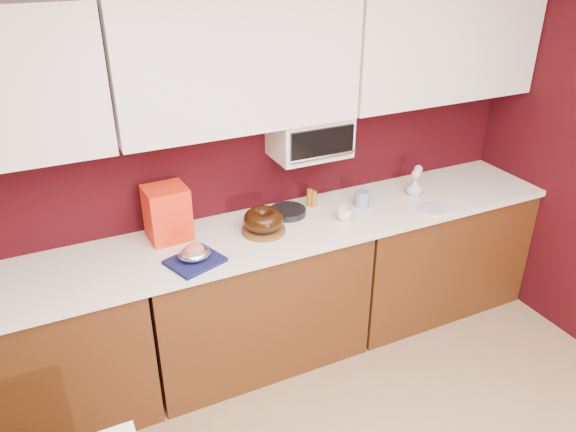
% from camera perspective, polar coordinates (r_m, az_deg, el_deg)
% --- Properties ---
extents(wall_back, '(4.00, 0.02, 2.50)m').
position_cam_1_polar(wall_back, '(3.35, -5.87, 5.78)').
color(wall_back, '#33060B').
rests_on(wall_back, floor).
extents(base_cabinet_left, '(1.31, 0.58, 0.86)m').
position_cam_1_polar(base_cabinet_left, '(3.35, -25.64, -13.54)').
color(base_cabinet_left, '#4B280F').
rests_on(base_cabinet_left, floor).
extents(base_cabinet_center, '(1.31, 0.58, 0.86)m').
position_cam_1_polar(base_cabinet_center, '(3.49, -3.44, -8.54)').
color(base_cabinet_center, '#4B280F').
rests_on(base_cabinet_center, floor).
extents(base_cabinet_right, '(1.31, 0.58, 0.86)m').
position_cam_1_polar(base_cabinet_right, '(4.09, 14.10, -3.56)').
color(base_cabinet_right, '#4B280F').
rests_on(base_cabinet_right, floor).
extents(countertop, '(4.00, 0.62, 0.04)m').
position_cam_1_polar(countertop, '(3.25, -3.65, -2.10)').
color(countertop, white).
rests_on(countertop, base_cabinet_center).
extents(upper_cabinet_center, '(1.31, 0.33, 0.70)m').
position_cam_1_polar(upper_cabinet_center, '(3.03, -5.29, 15.35)').
color(upper_cabinet_center, white).
rests_on(upper_cabinet_center, wall_back).
extents(upper_cabinet_right, '(1.31, 0.33, 0.70)m').
position_cam_1_polar(upper_cabinet_right, '(3.71, 15.23, 16.74)').
color(upper_cabinet_right, white).
rests_on(upper_cabinet_right, wall_back).
extents(toaster_oven, '(0.45, 0.30, 0.25)m').
position_cam_1_polar(toaster_oven, '(3.36, 2.20, 8.20)').
color(toaster_oven, white).
rests_on(toaster_oven, upper_cabinet_center).
extents(toaster_oven_door, '(0.40, 0.02, 0.18)m').
position_cam_1_polar(toaster_oven_door, '(3.22, 3.52, 7.35)').
color(toaster_oven_door, black).
rests_on(toaster_oven_door, toaster_oven).
extents(toaster_oven_handle, '(0.42, 0.02, 0.02)m').
position_cam_1_polar(toaster_oven_handle, '(3.24, 3.62, 6.02)').
color(toaster_oven_handle, silver).
rests_on(toaster_oven_handle, toaster_oven).
extents(cake_base, '(0.30, 0.30, 0.02)m').
position_cam_1_polar(cake_base, '(3.25, -2.49, -1.45)').
color(cake_base, brown).
rests_on(cake_base, countertop).
extents(bundt_cake, '(0.25, 0.25, 0.09)m').
position_cam_1_polar(bundt_cake, '(3.22, -2.51, -0.38)').
color(bundt_cake, black).
rests_on(bundt_cake, cake_base).
extents(navy_towel, '(0.33, 0.30, 0.02)m').
position_cam_1_polar(navy_towel, '(3.00, -9.43, -4.53)').
color(navy_towel, '#121545').
rests_on(navy_towel, countertop).
extents(foil_ham_nest, '(0.20, 0.18, 0.06)m').
position_cam_1_polar(foil_ham_nest, '(2.97, -9.49, -3.80)').
color(foil_ham_nest, white).
rests_on(foil_ham_nest, navy_towel).
extents(roasted_ham, '(0.14, 0.13, 0.07)m').
position_cam_1_polar(roasted_ham, '(2.96, -9.53, -3.39)').
color(roasted_ham, '#BD6356').
rests_on(roasted_ham, foil_ham_nest).
extents(pandoro_box, '(0.24, 0.22, 0.31)m').
position_cam_1_polar(pandoro_box, '(3.19, -12.17, 0.29)').
color(pandoro_box, red).
rests_on(pandoro_box, countertop).
extents(dark_pan, '(0.30, 0.30, 0.04)m').
position_cam_1_polar(dark_pan, '(3.44, -0.02, 0.45)').
color(dark_pan, black).
rests_on(dark_pan, countertop).
extents(coffee_mug, '(0.11, 0.11, 0.09)m').
position_cam_1_polar(coffee_mug, '(3.38, 5.74, 0.32)').
color(coffee_mug, silver).
rests_on(coffee_mug, countertop).
extents(blue_jar, '(0.11, 0.11, 0.11)m').
position_cam_1_polar(blue_jar, '(3.55, 7.51, 1.73)').
color(blue_jar, navy).
rests_on(blue_jar, countertop).
extents(flower_vase, '(0.09, 0.09, 0.13)m').
position_cam_1_polar(flower_vase, '(3.77, 12.76, 2.98)').
color(flower_vase, silver).
rests_on(flower_vase, countertop).
extents(flower_pink, '(0.06, 0.06, 0.06)m').
position_cam_1_polar(flower_pink, '(3.73, 12.89, 4.17)').
color(flower_pink, pink).
rests_on(flower_pink, flower_vase).
extents(flower_blue, '(0.06, 0.06, 0.06)m').
position_cam_1_polar(flower_blue, '(3.76, 13.11, 4.66)').
color(flower_blue, '#86A7D7').
rests_on(flower_blue, flower_vase).
extents(china_plate, '(0.22, 0.22, 0.01)m').
position_cam_1_polar(china_plate, '(3.62, 14.42, 0.73)').
color(china_plate, silver).
rests_on(china_plate, countertop).
extents(amber_bottle, '(0.04, 0.04, 0.10)m').
position_cam_1_polar(amber_bottle, '(3.53, 2.63, 1.76)').
color(amber_bottle, brown).
rests_on(amber_bottle, countertop).
extents(amber_bottle_tall, '(0.04, 0.04, 0.12)m').
position_cam_1_polar(amber_bottle_tall, '(3.53, 2.18, 1.87)').
color(amber_bottle_tall, brown).
rests_on(amber_bottle_tall, countertop).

